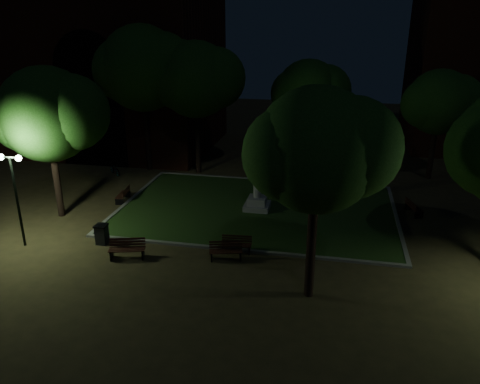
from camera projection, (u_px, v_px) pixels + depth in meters
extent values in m
plane|color=#443A20|center=(251.00, 224.00, 24.63)|extent=(80.00, 80.00, 0.00)
cube|color=#264417|center=(257.00, 209.00, 26.45)|extent=(15.00, 10.00, 0.08)
cube|color=slate|center=(239.00, 250.00, 21.77)|extent=(15.40, 0.20, 0.12)
cube|color=slate|center=(270.00, 180.00, 31.13)|extent=(15.40, 0.20, 0.12)
cube|color=slate|center=(132.00, 199.00, 27.89)|extent=(0.20, 10.00, 0.12)
cube|color=slate|center=(397.00, 220.00, 25.01)|extent=(0.20, 10.00, 0.12)
cube|color=gray|center=(257.00, 206.00, 26.39)|extent=(1.40, 1.40, 0.30)
cube|color=gray|center=(257.00, 200.00, 26.26)|extent=(1.00, 1.00, 0.40)
cylinder|color=gray|center=(257.00, 180.00, 25.85)|extent=(0.44, 0.44, 2.00)
sphere|color=gray|center=(258.00, 158.00, 25.41)|extent=(0.50, 0.50, 0.50)
cube|color=#441C10|center=(89.00, 53.00, 37.89)|extent=(20.00, 12.00, 15.00)
cube|color=black|center=(102.00, 114.00, 34.59)|extent=(5.00, 3.00, 7.00)
cylinder|color=black|center=(97.00, 66.00, 33.36)|extent=(5.00, 3.00, 5.00)
plane|color=#FF601E|center=(109.00, 111.00, 35.69)|extent=(6.30, 0.00, 6.30)
cylinder|color=black|center=(57.00, 180.00, 25.02)|extent=(0.36, 0.36, 4.12)
sphere|color=#265619|center=(47.00, 114.00, 23.78)|extent=(4.91, 4.91, 4.91)
sphere|color=#265619|center=(71.00, 113.00, 23.70)|extent=(3.93, 3.93, 3.93)
sphere|color=#265619|center=(27.00, 117.00, 23.73)|extent=(3.68, 3.68, 3.68)
cylinder|color=black|center=(198.00, 138.00, 32.08)|extent=(0.36, 0.36, 4.89)
sphere|color=#265619|center=(196.00, 80.00, 30.70)|extent=(5.05, 5.05, 5.05)
sphere|color=#265619|center=(215.00, 78.00, 30.61)|extent=(4.04, 4.04, 4.04)
sphere|color=#265619|center=(180.00, 81.00, 30.65)|extent=(3.79, 3.79, 3.79)
cylinder|color=black|center=(306.00, 140.00, 33.32)|extent=(0.36, 0.36, 4.08)
sphere|color=#265619|center=(308.00, 92.00, 32.14)|extent=(4.47, 4.47, 4.47)
sphere|color=#265619|center=(325.00, 91.00, 32.08)|extent=(3.58, 3.58, 3.58)
sphere|color=#265619|center=(295.00, 94.00, 32.07)|extent=(3.35, 3.35, 3.35)
cylinder|color=black|center=(432.00, 150.00, 31.01)|extent=(0.36, 0.36, 3.89)
sphere|color=#265619|center=(439.00, 102.00, 29.89)|extent=(4.20, 4.20, 4.20)
sphere|color=#265619|center=(456.00, 101.00, 29.84)|extent=(3.36, 3.36, 3.36)
sphere|color=#265619|center=(426.00, 104.00, 29.81)|extent=(3.15, 3.15, 3.15)
cylinder|color=black|center=(311.00, 243.00, 17.58)|extent=(0.36, 0.36, 4.51)
sphere|color=#265619|center=(317.00, 150.00, 16.31)|extent=(4.54, 4.54, 4.54)
sphere|color=#265619|center=(350.00, 148.00, 16.25)|extent=(3.63, 3.63, 3.63)
sphere|color=#265619|center=(290.00, 154.00, 16.24)|extent=(3.40, 3.40, 3.40)
cylinder|color=black|center=(147.00, 133.00, 32.70)|extent=(0.36, 0.36, 5.33)
sphere|color=#265619|center=(143.00, 68.00, 31.17)|extent=(5.75, 5.75, 5.75)
sphere|color=#265619|center=(164.00, 67.00, 31.04)|extent=(4.60, 4.60, 4.60)
sphere|color=#265619|center=(125.00, 70.00, 31.14)|extent=(4.32, 4.32, 4.32)
cylinder|color=black|center=(18.00, 203.00, 21.59)|extent=(0.12, 0.12, 4.36)
cylinder|color=black|center=(10.00, 158.00, 20.83)|extent=(0.90, 0.08, 0.08)
sphere|color=#D8FFD8|center=(1.00, 157.00, 20.91)|extent=(0.28, 0.28, 0.28)
sphere|color=#D8FFD8|center=(19.00, 158.00, 20.74)|extent=(0.28, 0.28, 0.28)
cylinder|color=black|center=(137.00, 134.00, 35.42)|extent=(0.12, 0.12, 3.87)
cylinder|color=black|center=(135.00, 109.00, 34.74)|extent=(0.90, 0.08, 0.08)
sphere|color=#D8FFD8|center=(129.00, 109.00, 34.83)|extent=(0.28, 0.28, 0.28)
sphere|color=#D8FFD8|center=(141.00, 109.00, 34.66)|extent=(0.28, 0.28, 0.28)
cylinder|color=black|center=(434.00, 144.00, 31.34)|extent=(0.12, 0.12, 4.53)
cylinder|color=black|center=(439.00, 110.00, 30.54)|extent=(0.90, 0.08, 0.08)
sphere|color=#D8FFD8|center=(432.00, 110.00, 30.63)|extent=(0.28, 0.28, 0.28)
sphere|color=#D8FFD8|center=(447.00, 111.00, 30.46)|extent=(0.28, 0.28, 0.28)
cube|color=black|center=(211.00, 256.00, 20.95)|extent=(0.19, 0.50, 0.41)
cube|color=black|center=(240.00, 255.00, 21.02)|extent=(0.19, 0.50, 0.41)
cube|color=#3A1B12|center=(226.00, 253.00, 20.72)|extent=(1.45, 0.47, 0.04)
cube|color=#3A1B12|center=(226.00, 252.00, 20.84)|extent=(1.45, 0.47, 0.04)
cube|color=#3A1B12|center=(226.00, 250.00, 20.96)|extent=(1.45, 0.47, 0.04)
cube|color=#3A1B12|center=(226.00, 249.00, 21.08)|extent=(1.45, 0.47, 0.04)
cube|color=#3A1B12|center=(226.00, 247.00, 21.10)|extent=(1.44, 0.44, 0.09)
cube|color=#3A1B12|center=(226.00, 244.00, 21.06)|extent=(1.44, 0.44, 0.09)
cube|color=#3A1B12|center=(226.00, 242.00, 21.01)|extent=(1.44, 0.44, 0.09)
cube|color=black|center=(223.00, 248.00, 21.68)|extent=(0.10, 0.48, 0.39)
cube|color=black|center=(250.00, 249.00, 21.55)|extent=(0.10, 0.48, 0.39)
cube|color=#3A1B12|center=(236.00, 247.00, 21.37)|extent=(1.40, 0.20, 0.04)
cube|color=#3A1B12|center=(236.00, 245.00, 21.48)|extent=(1.40, 0.20, 0.04)
cube|color=#3A1B12|center=(236.00, 244.00, 21.60)|extent=(1.40, 0.20, 0.04)
cube|color=#3A1B12|center=(237.00, 243.00, 21.71)|extent=(1.40, 0.20, 0.04)
cube|color=#3A1B12|center=(237.00, 241.00, 21.73)|extent=(1.40, 0.18, 0.08)
cube|color=#3A1B12|center=(237.00, 238.00, 21.69)|extent=(1.40, 0.18, 0.08)
cube|color=#3A1B12|center=(237.00, 236.00, 21.64)|extent=(1.40, 0.18, 0.08)
cube|color=black|center=(111.00, 254.00, 21.03)|extent=(0.21, 0.55, 0.44)
cube|color=black|center=(143.00, 253.00, 21.13)|extent=(0.21, 0.55, 0.44)
cube|color=#3A1B12|center=(126.00, 251.00, 20.79)|extent=(1.58, 0.52, 0.04)
cube|color=#3A1B12|center=(127.00, 250.00, 20.92)|extent=(1.58, 0.52, 0.04)
cube|color=#3A1B12|center=(127.00, 248.00, 21.06)|extent=(1.58, 0.52, 0.04)
cube|color=#3A1B12|center=(128.00, 247.00, 21.19)|extent=(1.58, 0.52, 0.04)
cube|color=#3A1B12|center=(128.00, 244.00, 21.21)|extent=(1.57, 0.49, 0.10)
cube|color=#3A1B12|center=(127.00, 242.00, 21.16)|extent=(1.57, 0.49, 0.10)
cube|color=#3A1B12|center=(127.00, 239.00, 21.11)|extent=(1.57, 0.49, 0.10)
cube|color=black|center=(126.00, 194.00, 28.30)|extent=(0.51, 0.12, 0.41)
cube|color=black|center=(119.00, 202.00, 27.09)|extent=(0.51, 0.12, 0.41)
cube|color=#3A1B12|center=(119.00, 194.00, 27.63)|extent=(0.28, 1.47, 0.04)
cube|color=#3A1B12|center=(121.00, 194.00, 27.63)|extent=(0.28, 1.47, 0.04)
cube|color=#3A1B12|center=(123.00, 194.00, 27.62)|extent=(0.28, 1.47, 0.04)
cube|color=#3A1B12|center=(126.00, 194.00, 27.61)|extent=(0.28, 1.47, 0.04)
cube|color=#3A1B12|center=(126.00, 193.00, 27.57)|extent=(0.25, 1.47, 0.09)
cube|color=#3A1B12|center=(126.00, 191.00, 27.53)|extent=(0.25, 1.47, 0.09)
cube|color=#3A1B12|center=(126.00, 189.00, 27.48)|extent=(0.25, 1.47, 0.09)
cube|color=black|center=(419.00, 215.00, 25.28)|extent=(0.48, 0.19, 0.39)
cube|color=black|center=(409.00, 206.00, 26.44)|extent=(0.48, 0.19, 0.39)
cube|color=#3A1B12|center=(418.00, 207.00, 25.80)|extent=(0.48, 1.38, 0.04)
cube|color=#3A1B12|center=(416.00, 207.00, 25.79)|extent=(0.48, 1.38, 0.04)
cube|color=#3A1B12|center=(413.00, 207.00, 25.78)|extent=(0.48, 1.38, 0.04)
cube|color=#3A1B12|center=(411.00, 207.00, 25.77)|extent=(0.48, 1.38, 0.04)
cube|color=#3A1B12|center=(410.00, 206.00, 25.74)|extent=(0.45, 1.37, 0.09)
cube|color=#3A1B12|center=(411.00, 204.00, 25.70)|extent=(0.45, 1.37, 0.09)
cube|color=#3A1B12|center=(411.00, 202.00, 25.65)|extent=(0.45, 1.37, 0.09)
cube|color=black|center=(342.00, 177.00, 31.17)|extent=(0.25, 0.61, 0.50)
cube|color=black|center=(320.00, 173.00, 31.90)|extent=(0.25, 0.61, 0.50)
cube|color=#3A1B12|center=(332.00, 170.00, 31.65)|extent=(1.75, 0.64, 0.05)
cube|color=#3A1B12|center=(332.00, 171.00, 31.52)|extent=(1.75, 0.64, 0.05)
cube|color=#3A1B12|center=(331.00, 172.00, 31.39)|extent=(1.75, 0.64, 0.05)
cube|color=#3A1B12|center=(330.00, 172.00, 31.26)|extent=(1.75, 0.64, 0.05)
cube|color=#3A1B12|center=(330.00, 171.00, 31.17)|extent=(1.74, 0.61, 0.11)
cube|color=#3A1B12|center=(330.00, 169.00, 31.11)|extent=(1.74, 0.61, 0.11)
cube|color=#3A1B12|center=(330.00, 166.00, 31.06)|extent=(1.74, 0.61, 0.11)
cube|color=black|center=(102.00, 235.00, 22.37)|extent=(0.52, 0.52, 0.91)
cube|color=black|center=(101.00, 226.00, 22.20)|extent=(0.58, 0.58, 0.06)
imported|color=black|center=(115.00, 169.00, 32.32)|extent=(1.45, 1.37, 0.78)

